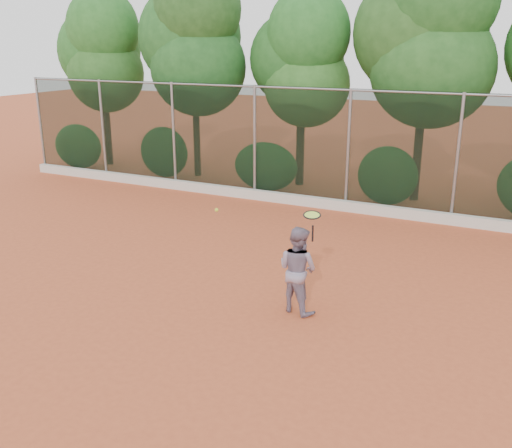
% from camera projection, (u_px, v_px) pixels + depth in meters
% --- Properties ---
extents(ground, '(80.00, 80.00, 0.00)m').
position_uv_depth(ground, '(233.00, 300.00, 10.92)').
color(ground, '#C4542E').
rests_on(ground, ground).
extents(concrete_curb, '(24.00, 0.20, 0.30)m').
position_uv_depth(concrete_curb, '(344.00, 206.00, 16.71)').
color(concrete_curb, beige).
rests_on(concrete_curb, ground).
extents(tennis_player, '(0.93, 0.81, 1.62)m').
position_uv_depth(tennis_player, '(298.00, 270.00, 10.28)').
color(tennis_player, gray).
rests_on(tennis_player, ground).
extents(chainlink_fence, '(24.09, 0.09, 3.50)m').
position_uv_depth(chainlink_fence, '(348.00, 147.00, 16.34)').
color(chainlink_fence, black).
rests_on(chainlink_fence, ground).
extents(foliage_backdrop, '(23.70, 3.63, 7.55)m').
position_uv_depth(foliage_backdrop, '(355.00, 53.00, 17.49)').
color(foliage_backdrop, '#44291A').
rests_on(foliage_backdrop, ground).
extents(tennis_racket, '(0.39, 0.39, 0.55)m').
position_uv_depth(tennis_racket, '(312.00, 217.00, 9.68)').
color(tennis_racket, black).
rests_on(tennis_racket, ground).
extents(tennis_ball_in_flight, '(0.07, 0.07, 0.07)m').
position_uv_depth(tennis_ball_in_flight, '(217.00, 210.00, 10.65)').
color(tennis_ball_in_flight, '#CAE434').
rests_on(tennis_ball_in_flight, ground).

